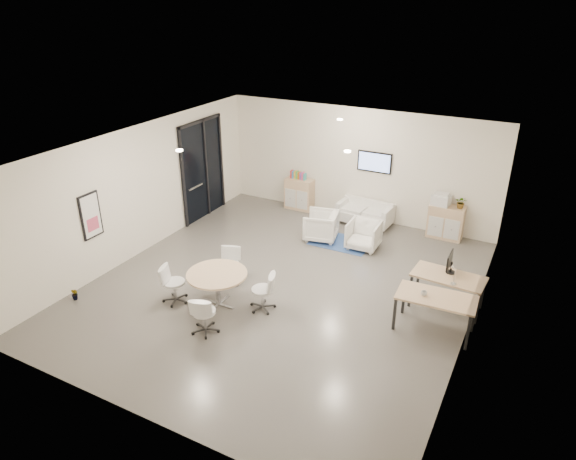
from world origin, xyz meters
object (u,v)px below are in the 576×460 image
Objects in this scene: loveseat at (365,214)px; round_table at (217,277)px; sideboard_left at (299,194)px; sideboard_right at (446,222)px; armchair_left at (321,224)px; armchair_right at (364,234)px; desk_front at (436,300)px; desk_rear at (448,279)px.

round_table reaches higher than loveseat.
sideboard_left is 1.03× the size of sideboard_right.
armchair_right is (1.19, 0.02, -0.02)m from armchair_left.
desk_front is at bearing -50.34° from armchair_right.
sideboard_left is at bearing 179.95° from sideboard_right.
armchair_right is at bearing 128.65° from desk_front.
armchair_right is at bearing 147.84° from desk_rear.
armchair_left reaches higher than desk_rear.
sideboard_right is 0.60× the size of desk_front.
desk_rear is 0.94m from desk_front.
round_table is at bearing -99.47° from loveseat.
loveseat is 1.03× the size of desk_rear.
sideboard_left is 1.18× the size of armchair_right.
armchair_right is 3.08m from desk_rear.
sideboard_left is 2.19m from loveseat.
round_table is at bearing -122.25° from sideboard_right.
sideboard_right is 2.36m from armchair_right.
sideboard_right reaches higher than desk_rear.
loveseat is (-2.21, -0.13, -0.15)m from sideboard_right.
sideboard_right reaches higher than desk_front.
loveseat is 1.66m from armchair_left.
loveseat is 1.92× the size of armchair_right.
sideboard_right is 0.61× the size of desk_rear.
round_table is (-0.59, -3.93, 0.26)m from armchair_left.
sideboard_left is 1.12× the size of armchair_left.
sideboard_left reaches higher than sideboard_right.
sideboard_right is 1.14× the size of armchair_right.
armchair_right is (-1.73, -1.61, -0.06)m from sideboard_right.
desk_front reaches higher than desk_rear.
armchair_left is at bearing 178.97° from armchair_right.
loveseat is 5.16m from desk_front.
armchair_left is at bearing -48.11° from sideboard_left.
sideboard_right is at bearing 106.99° from armchair_left.
sideboard_left is 0.62× the size of desk_front.
armchair_left is at bearing 157.96° from desk_rear.
sideboard_right is 0.60× the size of loveseat.
armchair_left is 4.10m from desk_rear.
armchair_right is 0.53× the size of desk_front.
loveseat is at bearing 121.67° from desk_front.
armchair_left reaches higher than round_table.
armchair_left reaches higher than desk_front.
round_table is at bearing -149.49° from desk_rear.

